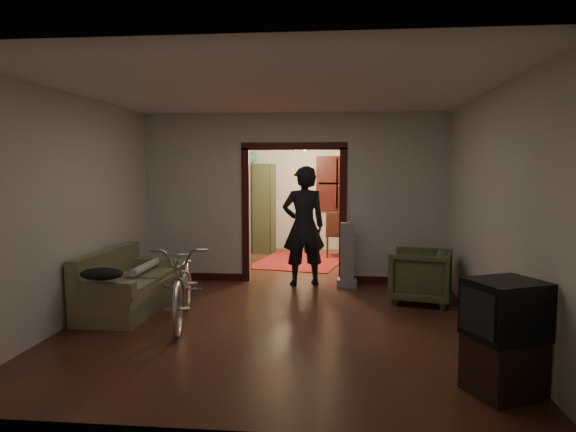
# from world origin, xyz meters

# --- Properties ---
(floor) EXTENTS (5.00, 8.50, 0.01)m
(floor) POSITION_xyz_m (0.00, 0.00, 0.00)
(floor) COLOR #331810
(floor) RESTS_ON ground
(ceiling) EXTENTS (5.00, 8.50, 0.01)m
(ceiling) POSITION_xyz_m (0.00, 0.00, 2.80)
(ceiling) COLOR white
(ceiling) RESTS_ON floor
(wall_back) EXTENTS (5.00, 0.02, 2.80)m
(wall_back) POSITION_xyz_m (0.00, 4.25, 1.40)
(wall_back) COLOR beige
(wall_back) RESTS_ON floor
(wall_left) EXTENTS (0.02, 8.50, 2.80)m
(wall_left) POSITION_xyz_m (-2.50, 0.00, 1.40)
(wall_left) COLOR beige
(wall_left) RESTS_ON floor
(wall_right) EXTENTS (0.02, 8.50, 2.80)m
(wall_right) POSITION_xyz_m (2.50, 0.00, 1.40)
(wall_right) COLOR beige
(wall_right) RESTS_ON floor
(partition_wall) EXTENTS (5.00, 0.14, 2.80)m
(partition_wall) POSITION_xyz_m (0.00, 0.75, 1.40)
(partition_wall) COLOR beige
(partition_wall) RESTS_ON floor
(door_casing) EXTENTS (1.74, 0.20, 2.32)m
(door_casing) POSITION_xyz_m (0.00, 0.75, 1.10)
(door_casing) COLOR #330E0B
(door_casing) RESTS_ON floor
(far_window) EXTENTS (0.98, 0.06, 1.28)m
(far_window) POSITION_xyz_m (0.70, 4.21, 1.55)
(far_window) COLOR black
(far_window) RESTS_ON wall_back
(chandelier) EXTENTS (0.24, 0.24, 0.24)m
(chandelier) POSITION_xyz_m (0.00, 2.50, 2.35)
(chandelier) COLOR #FFE0A5
(chandelier) RESTS_ON ceiling
(light_switch) EXTENTS (0.08, 0.01, 0.12)m
(light_switch) POSITION_xyz_m (1.05, 0.68, 1.25)
(light_switch) COLOR silver
(light_switch) RESTS_ON partition_wall
(sofa) EXTENTS (0.85, 1.79, 0.81)m
(sofa) POSITION_xyz_m (-2.03, -1.24, 0.41)
(sofa) COLOR #666444
(sofa) RESTS_ON floor
(rolled_paper) EXTENTS (0.11, 0.85, 0.11)m
(rolled_paper) POSITION_xyz_m (-1.93, -0.94, 0.53)
(rolled_paper) COLOR beige
(rolled_paper) RESTS_ON sofa
(jacket) EXTENTS (0.50, 0.37, 0.15)m
(jacket) POSITION_xyz_m (-1.98, -2.15, 0.68)
(jacket) COLOR black
(jacket) RESTS_ON sofa
(bicycle) EXTENTS (1.04, 1.98, 0.99)m
(bicycle) POSITION_xyz_m (-1.17, -1.64, 0.50)
(bicycle) COLOR silver
(bicycle) RESTS_ON floor
(armchair) EXTENTS (1.00, 0.98, 0.75)m
(armchair) POSITION_xyz_m (1.90, -0.44, 0.38)
(armchair) COLOR #464E2B
(armchair) RESTS_ON floor
(tv_stand) EXTENTS (0.69, 0.67, 0.49)m
(tv_stand) POSITION_xyz_m (2.13, -3.42, 0.24)
(tv_stand) COLOR black
(tv_stand) RESTS_ON floor
(crt_tv) EXTENTS (0.72, 0.69, 0.48)m
(crt_tv) POSITION_xyz_m (2.13, -3.42, 0.73)
(crt_tv) COLOR black
(crt_tv) RESTS_ON tv_stand
(vacuum) EXTENTS (0.36, 0.31, 1.04)m
(vacuum) POSITION_xyz_m (0.88, 0.40, 0.52)
(vacuum) COLOR gray
(vacuum) RESTS_ON floor
(person) EXTENTS (0.81, 0.66, 1.93)m
(person) POSITION_xyz_m (0.18, 0.48, 0.97)
(person) COLOR black
(person) RESTS_ON floor
(oriental_rug) EXTENTS (2.01, 2.41, 0.02)m
(oriental_rug) POSITION_xyz_m (-0.04, 2.58, 0.01)
(oriental_rug) COLOR maroon
(oriental_rug) RESTS_ON floor
(locker) EXTENTS (1.08, 0.71, 2.00)m
(locker) POSITION_xyz_m (-1.24, 3.74, 1.00)
(locker) COLOR #2E3721
(locker) RESTS_ON floor
(globe) EXTENTS (0.27, 0.27, 0.27)m
(globe) POSITION_xyz_m (-1.24, 3.74, 1.94)
(globe) COLOR #1E5972
(globe) RESTS_ON locker
(desk) EXTENTS (1.12, 0.67, 0.80)m
(desk) POSITION_xyz_m (1.27, 3.72, 0.40)
(desk) COLOR black
(desk) RESTS_ON floor
(desk_chair) EXTENTS (0.46, 0.46, 0.97)m
(desk_chair) POSITION_xyz_m (0.69, 3.16, 0.49)
(desk_chair) COLOR black
(desk_chair) RESTS_ON floor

